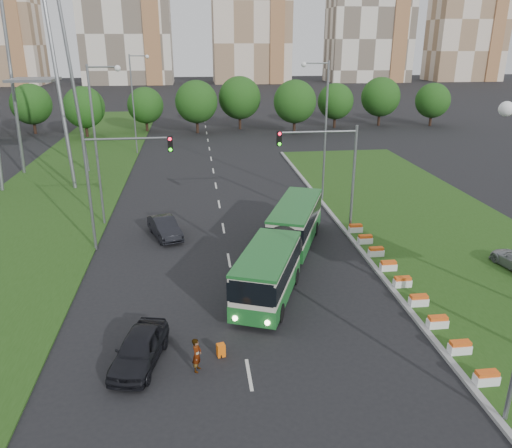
{
  "coord_description": "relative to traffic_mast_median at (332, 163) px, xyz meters",
  "views": [
    {
      "loc": [
        -4.91,
        -23.86,
        13.6
      ],
      "look_at": [
        -1.26,
        5.63,
        2.6
      ],
      "focal_mm": 35.0,
      "sensor_mm": 36.0,
      "label": 1
    }
  ],
  "objects": [
    {
      "name": "pedestrian",
      "position": [
        -9.99,
        -15.43,
        -4.55
      ],
      "size": [
        0.56,
        0.68,
        1.59
      ],
      "primitive_type": "imported",
      "rotation": [
        0.0,
        0.0,
        1.21
      ],
      "color": "gray",
      "rests_on": "ground"
    },
    {
      "name": "traffic_mast_median",
      "position": [
        0.0,
        0.0,
        0.0
      ],
      "size": [
        5.76,
        0.32,
        8.0
      ],
      "color": "slate",
      "rests_on": "ground"
    },
    {
      "name": "flower_planters",
      "position": [
        1.92,
        -9.2,
        -4.9
      ],
      "size": [
        1.1,
        18.1,
        0.6
      ],
      "primitive_type": null,
      "color": "white",
      "rests_on": "grass_median"
    },
    {
      "name": "lane_markings",
      "position": [
        -7.78,
        10.0,
        -5.35
      ],
      "size": [
        0.2,
        100.0,
        0.01
      ],
      "primitive_type": null,
      "color": "silver",
      "rests_on": "ground"
    },
    {
      "name": "grass_median",
      "position": [
        8.22,
        -2.0,
        -5.27
      ],
      "size": [
        14.0,
        60.0,
        0.15
      ],
      "primitive_type": "cube",
      "color": "#214513",
      "rests_on": "ground"
    },
    {
      "name": "car_left_near",
      "position": [
        -12.52,
        -14.59,
        -4.6
      ],
      "size": [
        2.74,
        4.71,
        1.51
      ],
      "primitive_type": "imported",
      "rotation": [
        0.0,
        0.0,
        -0.23
      ],
      "color": "black",
      "rests_on": "ground"
    },
    {
      "name": "ground",
      "position": [
        -4.78,
        -10.0,
        -5.35
      ],
      "size": [
        360.0,
        360.0,
        0.0
      ],
      "primitive_type": "plane",
      "color": "black",
      "rests_on": "ground"
    },
    {
      "name": "left_verge",
      "position": [
        -22.78,
        15.0,
        -5.3
      ],
      "size": [
        12.0,
        110.0,
        0.1
      ],
      "primitive_type": "cube",
      "color": "#214513",
      "rests_on": "ground"
    },
    {
      "name": "car_left_far",
      "position": [
        -12.13,
        0.75,
        -4.62
      ],
      "size": [
        2.9,
        4.69,
        1.46
      ],
      "primitive_type": "imported",
      "rotation": [
        0.0,
        0.0,
        0.33
      ],
      "color": "black",
      "rests_on": "ground"
    },
    {
      "name": "tree_line",
      "position": [
        5.22,
        45.0,
        -0.85
      ],
      "size": [
        120.0,
        8.0,
        9.0
      ],
      "primitive_type": null,
      "color": "#1B4913",
      "rests_on": "ground"
    },
    {
      "name": "articulated_bus",
      "position": [
        -4.64,
        -5.34,
        -3.75
      ],
      "size": [
        2.48,
        15.9,
        2.62
      ],
      "rotation": [
        0.0,
        0.0,
        -0.38
      ],
      "color": "beige",
      "rests_on": "ground"
    },
    {
      "name": "midrise_east",
      "position": [
        85.22,
        140.0,
        14.65
      ],
      "size": [
        24.0,
        14.0,
        40.0
      ],
      "primitive_type": "cube",
      "color": "beige",
      "rests_on": "ground"
    },
    {
      "name": "traffic_mast_left",
      "position": [
        -15.16,
        -1.0,
        0.0
      ],
      "size": [
        5.76,
        0.32,
        8.0
      ],
      "color": "slate",
      "rests_on": "ground"
    },
    {
      "name": "median_kerb",
      "position": [
        1.27,
        -2.0,
        -5.26
      ],
      "size": [
        0.3,
        60.0,
        0.18
      ],
      "primitive_type": "cube",
      "color": "gray",
      "rests_on": "ground"
    },
    {
      "name": "street_lamps",
      "position": [
        -7.78,
        0.0,
        0.65
      ],
      "size": [
        36.0,
        60.0,
        12.0
      ],
      "primitive_type": null,
      "color": "slate",
      "rests_on": "ground"
    },
    {
      "name": "shopping_trolley",
      "position": [
        -8.9,
        -14.5,
        -5.04
      ],
      "size": [
        0.36,
        0.39,
        0.62
      ],
      "rotation": [
        0.0,
        0.0,
        0.24
      ],
      "color": "orange",
      "rests_on": "ground"
    },
    {
      "name": "apartment_tower_east",
      "position": [
        50.22,
        140.0,
        18.15
      ],
      "size": [
        27.0,
        15.0,
        47.0
      ],
      "primitive_type": "cube",
      "color": "silver",
      "rests_on": "ground"
    },
    {
      "name": "apartment_tower_ceast",
      "position": [
        10.22,
        140.0,
        19.65
      ],
      "size": [
        25.0,
        15.0,
        50.0
      ],
      "primitive_type": "cube",
      "color": "beige",
      "rests_on": "ground"
    }
  ]
}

